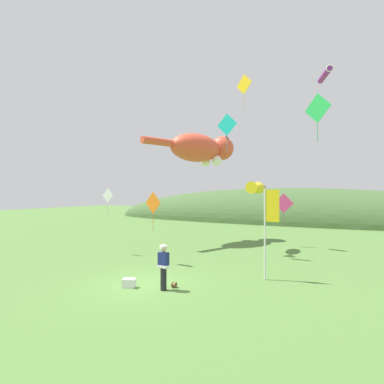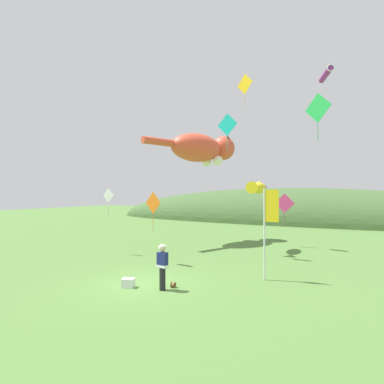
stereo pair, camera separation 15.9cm
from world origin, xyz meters
TOP-DOWN VIEW (x-y plane):
  - ground_plane at (0.00, 0.00)m, footprint 120.00×120.00m
  - distant_hill_ridge at (0.00, 30.56)m, footprint 52.86×11.92m
  - festival_attendant at (0.94, -0.25)m, footprint 0.44×0.30m
  - kite_spool at (1.14, 0.24)m, footprint 0.16×0.22m
  - picnic_cooler at (-0.47, -0.61)m, footprint 0.56×0.46m
  - festival_banner_pole at (4.28, 2.98)m, footprint 0.66×0.08m
  - kite_giant_cat at (-2.71, 10.89)m, footprint 4.22×7.90m
  - kite_fish_windsock at (2.11, 9.16)m, footprint 0.86×2.86m
  - kite_tube_streamer at (6.13, 10.30)m, footprint 1.03×2.08m
  - kite_diamond_green at (6.04, 5.88)m, footprint 1.28×0.77m
  - kite_diamond_teal at (0.99, 6.62)m, footprint 1.33×0.24m
  - kite_diamond_orange at (-1.90, 3.13)m, footprint 1.16×0.31m
  - kite_diamond_pink at (3.34, 11.71)m, footprint 1.38×0.09m
  - kite_diamond_gold at (0.92, 10.19)m, footprint 1.29×0.66m
  - kite_diamond_white at (-5.86, 3.95)m, footprint 0.92×0.09m

SIDE VIEW (x-z plane):
  - ground_plane at x=0.00m, z-range 0.00..0.00m
  - distant_hill_ridge at x=0.00m, z-range -4.46..4.46m
  - kite_spool at x=1.14m, z-range 0.00..0.22m
  - picnic_cooler at x=-0.47m, z-range 0.00..0.36m
  - festival_attendant at x=0.94m, z-range 0.07..1.84m
  - festival_banner_pole at x=4.28m, z-range 0.62..4.62m
  - kite_diamond_pink at x=3.34m, z-range 1.91..4.20m
  - kite_diamond_orange at x=-1.90m, z-range 2.21..4.30m
  - kite_diamond_white at x=-5.86m, z-range 2.71..4.53m
  - kite_fish_windsock at x=2.11m, z-range 3.70..4.58m
  - kite_giant_cat at x=-2.71m, z-range 5.98..8.53m
  - kite_diamond_teal at x=0.99m, z-range 6.73..8.97m
  - kite_diamond_green at x=6.04m, z-range 6.80..9.18m
  - kite_tube_streamer at x=6.13m, z-range 10.99..11.43m
  - kite_diamond_gold at x=0.92m, z-range 10.26..12.59m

